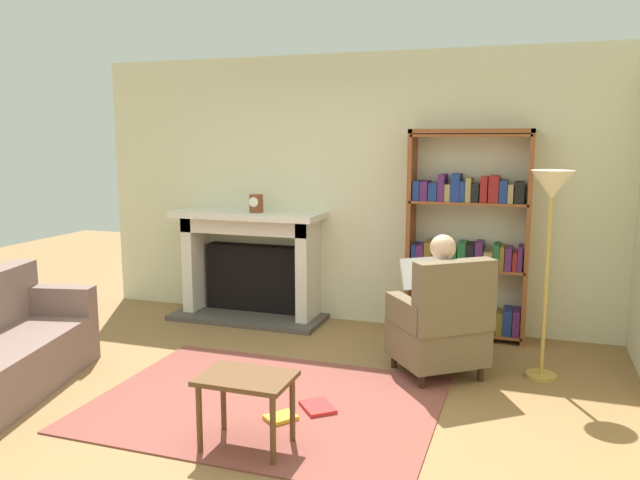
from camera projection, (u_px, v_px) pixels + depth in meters
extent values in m
plane|color=olive|center=(248.00, 421.00, 4.18)|extent=(14.00, 14.00, 0.00)
cube|color=beige|center=(353.00, 190.00, 6.35)|extent=(5.60, 0.10, 2.70)
cube|color=brown|center=(266.00, 403.00, 4.46)|extent=(2.40, 1.80, 0.01)
cube|color=#4C4742|center=(248.00, 317.00, 6.54)|extent=(1.60, 0.64, 0.05)
cube|color=black|center=(256.00, 278.00, 6.69)|extent=(1.08, 0.20, 0.70)
cube|color=silver|center=(197.00, 264.00, 6.76)|extent=(0.12, 0.44, 1.07)
cube|color=silver|center=(308.00, 272.00, 6.35)|extent=(0.12, 0.44, 1.07)
cube|color=silver|center=(250.00, 225.00, 6.48)|extent=(1.40, 0.44, 0.16)
cube|color=silver|center=(248.00, 215.00, 6.41)|extent=(1.56, 0.56, 0.06)
cylinder|color=brown|center=(256.00, 204.00, 6.34)|extent=(0.14, 0.14, 0.18)
cylinder|color=white|center=(254.00, 202.00, 6.27)|extent=(0.10, 0.01, 0.10)
cube|color=brown|center=(411.00, 232.00, 6.01)|extent=(0.04, 0.32, 1.95)
cube|color=brown|center=(528.00, 238.00, 5.67)|extent=(0.04, 0.32, 1.95)
cube|color=brown|center=(472.00, 131.00, 5.69)|extent=(1.11, 0.32, 0.04)
cube|color=brown|center=(464.00, 330.00, 5.99)|extent=(1.07, 0.32, 0.02)
cube|color=black|center=(416.00, 313.00, 6.11)|extent=(0.08, 0.26, 0.23)
cube|color=#4C1E59|center=(423.00, 315.00, 6.09)|extent=(0.05, 0.26, 0.19)
cube|color=brown|center=(430.00, 313.00, 6.06)|extent=(0.07, 0.26, 0.24)
cube|color=navy|center=(437.00, 314.00, 6.04)|extent=(0.06, 0.26, 0.25)
cube|color=navy|center=(446.00, 318.00, 6.02)|extent=(0.09, 0.26, 0.18)
cube|color=#1E592D|center=(455.00, 318.00, 5.99)|extent=(0.06, 0.26, 0.19)
cube|color=#997F4C|center=(462.00, 317.00, 5.97)|extent=(0.04, 0.26, 0.23)
cube|color=black|center=(468.00, 319.00, 5.95)|extent=(0.05, 0.26, 0.21)
cube|color=maroon|center=(475.00, 320.00, 5.93)|extent=(0.07, 0.26, 0.20)
cube|color=black|center=(484.00, 322.00, 5.90)|extent=(0.08, 0.26, 0.17)
cube|color=#997F4C|center=(492.00, 322.00, 5.88)|extent=(0.05, 0.26, 0.19)
cube|color=brown|center=(499.00, 322.00, 5.86)|extent=(0.06, 0.26, 0.20)
cube|color=navy|center=(508.00, 321.00, 5.83)|extent=(0.08, 0.26, 0.24)
cube|color=#4C1E59|center=(516.00, 322.00, 5.81)|extent=(0.06, 0.26, 0.23)
cube|color=brown|center=(466.00, 267.00, 5.89)|extent=(1.07, 0.32, 0.02)
cube|color=navy|center=(415.00, 253.00, 6.02)|extent=(0.04, 0.26, 0.19)
cube|color=#4C1E59|center=(421.00, 254.00, 6.00)|extent=(0.07, 0.26, 0.19)
cube|color=brown|center=(430.00, 252.00, 5.97)|extent=(0.07, 0.26, 0.22)
cube|color=maroon|center=(437.00, 251.00, 5.95)|extent=(0.06, 0.26, 0.25)
cube|color=#4C1E59|center=(444.00, 252.00, 5.93)|extent=(0.06, 0.26, 0.24)
cube|color=#1E592D|center=(453.00, 256.00, 5.91)|extent=(0.09, 0.26, 0.18)
cube|color=#1E592D|center=(463.00, 254.00, 5.87)|extent=(0.07, 0.26, 0.23)
cube|color=black|center=(471.00, 255.00, 5.85)|extent=(0.07, 0.26, 0.22)
cube|color=#4C1E59|center=(479.00, 254.00, 5.82)|extent=(0.07, 0.26, 0.24)
cube|color=#997F4C|center=(488.00, 259.00, 5.80)|extent=(0.08, 0.26, 0.16)
cube|color=#1E592D|center=(497.00, 256.00, 5.77)|extent=(0.05, 0.26, 0.23)
cube|color=brown|center=(502.00, 257.00, 5.76)|extent=(0.04, 0.26, 0.22)
cube|color=#4C1E59|center=(509.00, 258.00, 5.74)|extent=(0.06, 0.26, 0.20)
cube|color=maroon|center=(515.00, 260.00, 5.73)|extent=(0.04, 0.26, 0.17)
cube|color=#4C1E59|center=(520.00, 258.00, 5.71)|extent=(0.04, 0.26, 0.22)
cube|color=brown|center=(469.00, 202.00, 5.79)|extent=(1.07, 0.32, 0.02)
cube|color=navy|center=(418.00, 190.00, 5.92)|extent=(0.06, 0.26, 0.18)
cube|color=#4C1E59|center=(425.00, 190.00, 5.90)|extent=(0.07, 0.26, 0.18)
cube|color=navy|center=(434.00, 191.00, 5.87)|extent=(0.08, 0.26, 0.17)
cube|color=#4C1E59|center=(443.00, 187.00, 5.84)|extent=(0.06, 0.26, 0.24)
cube|color=#997F4C|center=(449.00, 192.00, 5.83)|extent=(0.05, 0.26, 0.16)
cube|color=navy|center=(456.00, 187.00, 5.80)|extent=(0.08, 0.26, 0.25)
cube|color=navy|center=(464.00, 191.00, 5.78)|extent=(0.05, 0.26, 0.19)
cube|color=#997F4C|center=(469.00, 189.00, 5.76)|extent=(0.05, 0.26, 0.22)
cube|color=black|center=(476.00, 193.00, 5.75)|extent=(0.07, 0.26, 0.16)
cube|color=maroon|center=(485.00, 189.00, 5.72)|extent=(0.06, 0.26, 0.23)
cube|color=maroon|center=(494.00, 189.00, 5.69)|extent=(0.09, 0.26, 0.24)
cube|color=navy|center=(504.00, 191.00, 5.67)|extent=(0.07, 0.26, 0.20)
cube|color=#997F4C|center=(511.00, 193.00, 5.65)|extent=(0.05, 0.26, 0.17)
cube|color=black|center=(520.00, 192.00, 5.63)|extent=(0.08, 0.26, 0.19)
cube|color=brown|center=(471.00, 136.00, 5.70)|extent=(1.07, 0.32, 0.02)
cylinder|color=#331E14|center=(449.00, 353.00, 5.33)|extent=(0.05, 0.05, 0.12)
cylinder|color=#331E14|center=(394.00, 360.00, 5.16)|extent=(0.05, 0.05, 0.12)
cylinder|color=#331E14|center=(480.00, 373.00, 4.88)|extent=(0.05, 0.05, 0.12)
cylinder|color=#331E14|center=(422.00, 381.00, 4.71)|extent=(0.05, 0.05, 0.12)
cube|color=brown|center=(437.00, 341.00, 4.99)|extent=(0.87, 0.87, 0.30)
cube|color=brown|center=(454.00, 297.00, 4.69)|extent=(0.60, 0.52, 0.55)
cube|color=brown|center=(467.00, 307.00, 5.03)|extent=(0.43, 0.50, 0.22)
cube|color=brown|center=(407.00, 313.00, 4.86)|extent=(0.43, 0.50, 0.22)
cube|color=silver|center=(442.00, 294.00, 4.88)|extent=(0.38, 0.35, 0.50)
sphere|color=#D8AD8C|center=(443.00, 247.00, 4.82)|extent=(0.20, 0.20, 0.20)
cube|color=#191E3F|center=(437.00, 311.00, 5.12)|extent=(0.34, 0.39, 0.12)
cube|color=#191E3F|center=(420.00, 313.00, 5.07)|extent=(0.34, 0.39, 0.12)
cylinder|color=#191E3F|center=(425.00, 335.00, 5.34)|extent=(0.10, 0.10, 0.42)
cylinder|color=#191E3F|center=(408.00, 337.00, 5.29)|extent=(0.10, 0.10, 0.42)
cube|color=white|center=(422.00, 273.00, 5.17)|extent=(0.35, 0.31, 0.25)
cube|color=#7A6159|center=(2.00, 369.00, 4.58)|extent=(1.06, 1.81, 0.40)
cube|color=#7A6159|center=(53.00, 300.00, 5.28)|extent=(0.72, 0.31, 0.24)
cube|color=brown|center=(246.00, 378.00, 3.76)|extent=(0.56, 0.39, 0.03)
cylinder|color=brown|center=(199.00, 419.00, 3.73)|extent=(0.04, 0.04, 0.43)
cylinder|color=brown|center=(273.00, 431.00, 3.58)|extent=(0.04, 0.04, 0.43)
cylinder|color=brown|center=(223.00, 399.00, 4.02)|extent=(0.04, 0.04, 0.43)
cylinder|color=brown|center=(292.00, 409.00, 3.87)|extent=(0.04, 0.04, 0.43)
cube|color=gold|center=(281.00, 418.00, 4.18)|extent=(0.24, 0.25, 0.03)
cube|color=red|center=(318.00, 407.00, 4.34)|extent=(0.31, 0.32, 0.03)
cylinder|color=#B7933F|center=(541.00, 375.00, 4.95)|extent=(0.24, 0.24, 0.03)
cylinder|color=#B7933F|center=(546.00, 288.00, 4.84)|extent=(0.03, 0.03, 1.39)
cone|color=beige|center=(552.00, 185.00, 4.71)|extent=(0.32, 0.32, 0.22)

